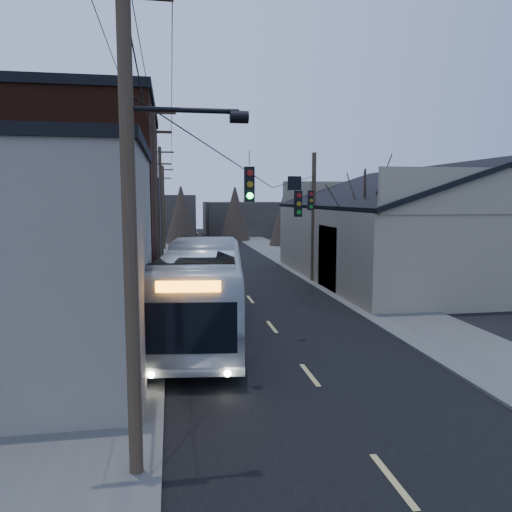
{
  "coord_description": "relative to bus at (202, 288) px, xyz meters",
  "views": [
    {
      "loc": [
        -4.22,
        -6.69,
        5.55
      ],
      "look_at": [
        -0.52,
        15.06,
        3.0
      ],
      "focal_mm": 35.0,
      "sensor_mm": 36.0,
      "label": 1
    }
  ],
  "objects": [
    {
      "name": "building_clapboard",
      "position": [
        -6.0,
        -4.68,
        1.63
      ],
      "size": [
        8.0,
        8.0,
        7.0
      ],
      "primitive_type": "cube",
      "color": "slate",
      "rests_on": "ground"
    },
    {
      "name": "bare_tree",
      "position": [
        9.5,
        6.32,
        1.73
      ],
      "size": [
        0.4,
        0.4,
        7.2
      ],
      "primitive_type": "cone",
      "color": "black",
      "rests_on": "ground"
    },
    {
      "name": "parked_car",
      "position": [
        -0.19,
        17.31,
        -1.13
      ],
      "size": [
        1.86,
        4.59,
        1.48
      ],
      "primitive_type": "imported",
      "rotation": [
        0.0,
        0.0,
        0.07
      ],
      "color": "#93949A",
      "rests_on": "ground"
    },
    {
      "name": "building_far_right",
      "position": [
        10.0,
        56.32,
        0.63
      ],
      "size": [
        12.0,
        14.0,
        5.0
      ],
      "primitive_type": "cube",
      "color": "#37332C",
      "rests_on": "ground"
    },
    {
      "name": "sidewalk_left",
      "position": [
        -3.5,
        16.32,
        -1.81
      ],
      "size": [
        4.0,
        110.0,
        0.12
      ],
      "primitive_type": "cube",
      "color": "#474744",
      "rests_on": "ground"
    },
    {
      "name": "warehouse",
      "position": [
        16.0,
        11.32,
        0.83
      ],
      "size": [
        16.16,
        20.6,
        7.73
      ],
      "color": "gray",
      "rests_on": "ground"
    },
    {
      "name": "building_far_left",
      "position": [
        -3.0,
        51.32,
        1.13
      ],
      "size": [
        10.0,
        12.0,
        6.0
      ],
      "primitive_type": "cube",
      "color": "#37332C",
      "rests_on": "ground"
    },
    {
      "name": "building_brick",
      "position": [
        -7.0,
        6.32,
        3.13
      ],
      "size": [
        10.0,
        12.0,
        10.0
      ],
      "primitive_type": "cube",
      "color": "black",
      "rests_on": "ground"
    },
    {
      "name": "utility_lines",
      "position": [
        -0.11,
        10.46,
        3.08
      ],
      "size": [
        11.24,
        45.28,
        10.5
      ],
      "color": "#382B1E",
      "rests_on": "ground"
    },
    {
      "name": "sidewalk_right",
      "position": [
        9.5,
        16.32,
        -1.81
      ],
      "size": [
        4.0,
        110.0,
        0.12
      ],
      "primitive_type": "cube",
      "color": "#474744",
      "rests_on": "ground"
    },
    {
      "name": "building_left_far",
      "position": [
        -6.5,
        22.32,
        1.63
      ],
      "size": [
        9.0,
        14.0,
        7.0
      ],
      "primitive_type": "cube",
      "color": "#37332C",
      "rests_on": "ground"
    },
    {
      "name": "bus",
      "position": [
        0.0,
        0.0,
        0.0
      ],
      "size": [
        4.71,
        13.7,
        3.74
      ],
      "primitive_type": "imported",
      "rotation": [
        0.0,
        0.0,
        3.02
      ],
      "color": "silver",
      "rests_on": "ground"
    },
    {
      "name": "road_surface",
      "position": [
        3.0,
        16.32,
        -1.86
      ],
      "size": [
        9.0,
        110.0,
        0.02
      ],
      "primitive_type": "cube",
      "color": "black",
      "rests_on": "ground"
    }
  ]
}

